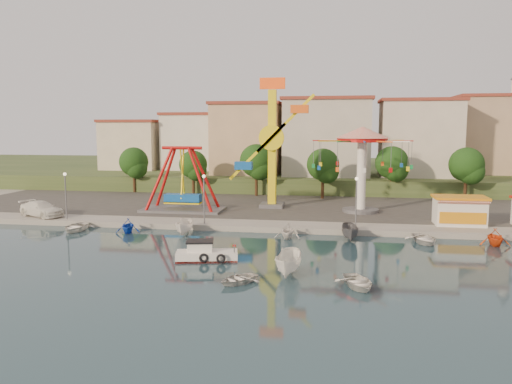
% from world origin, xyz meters
% --- Properties ---
extents(ground, '(200.00, 200.00, 0.00)m').
position_xyz_m(ground, '(0.00, 0.00, 0.00)').
color(ground, '#152D3B').
rests_on(ground, ground).
extents(quay_deck, '(200.00, 100.00, 0.60)m').
position_xyz_m(quay_deck, '(0.00, 62.00, 0.30)').
color(quay_deck, '#9E998E').
rests_on(quay_deck, ground).
extents(asphalt_pad, '(90.00, 28.00, 0.01)m').
position_xyz_m(asphalt_pad, '(0.00, 30.00, 0.60)').
color(asphalt_pad, '#4C4944').
rests_on(asphalt_pad, quay_deck).
extents(hill_terrace, '(200.00, 60.00, 3.00)m').
position_xyz_m(hill_terrace, '(0.00, 67.00, 1.50)').
color(hill_terrace, '#384C26').
rests_on(hill_terrace, ground).
extents(pirate_ship_ride, '(10.00, 5.00, 8.00)m').
position_xyz_m(pirate_ship_ride, '(-12.77, 20.60, 4.39)').
color(pirate_ship_ride, '#59595E').
rests_on(pirate_ship_ride, quay_deck).
extents(kamikaze_tower, '(7.31, 3.10, 16.50)m').
position_xyz_m(kamikaze_tower, '(-1.86, 24.95, 8.46)').
color(kamikaze_tower, '#59595E').
rests_on(kamikaze_tower, quay_deck).
extents(wave_swinger, '(11.60, 11.60, 10.40)m').
position_xyz_m(wave_swinger, '(8.94, 23.18, 8.20)').
color(wave_swinger, '#59595E').
rests_on(wave_swinger, quay_deck).
extents(booth_left, '(5.40, 3.78, 3.08)m').
position_xyz_m(booth_left, '(18.88, 16.49, 2.16)').
color(booth_left, white).
rests_on(booth_left, quay_deck).
extents(lamp_post_0, '(0.14, 0.14, 5.00)m').
position_xyz_m(lamp_post_0, '(-24.00, 13.00, 3.10)').
color(lamp_post_0, '#59595E').
rests_on(lamp_post_0, quay_deck).
extents(lamp_post_1, '(0.14, 0.14, 5.00)m').
position_xyz_m(lamp_post_1, '(-8.00, 13.00, 3.10)').
color(lamp_post_1, '#59595E').
rests_on(lamp_post_1, quay_deck).
extents(lamp_post_2, '(0.14, 0.14, 5.00)m').
position_xyz_m(lamp_post_2, '(8.00, 13.00, 3.10)').
color(lamp_post_2, '#59595E').
rests_on(lamp_post_2, quay_deck).
extents(tree_0, '(4.60, 4.60, 7.19)m').
position_xyz_m(tree_0, '(-26.00, 36.98, 5.47)').
color(tree_0, '#382314').
rests_on(tree_0, quay_deck).
extents(tree_1, '(4.35, 4.35, 6.80)m').
position_xyz_m(tree_1, '(-16.00, 36.24, 5.20)').
color(tree_1, '#382314').
rests_on(tree_1, quay_deck).
extents(tree_2, '(5.02, 5.02, 7.85)m').
position_xyz_m(tree_2, '(-6.00, 35.81, 5.92)').
color(tree_2, '#382314').
rests_on(tree_2, quay_deck).
extents(tree_3, '(4.68, 4.68, 7.32)m').
position_xyz_m(tree_3, '(4.00, 34.36, 5.55)').
color(tree_3, '#382314').
rests_on(tree_3, quay_deck).
extents(tree_4, '(4.86, 4.86, 7.60)m').
position_xyz_m(tree_4, '(14.00, 37.35, 5.75)').
color(tree_4, '#382314').
rests_on(tree_4, quay_deck).
extents(tree_5, '(4.83, 4.83, 7.54)m').
position_xyz_m(tree_5, '(24.00, 35.54, 5.71)').
color(tree_5, '#382314').
rests_on(tree_5, quay_deck).
extents(building_0, '(9.26, 9.53, 11.87)m').
position_xyz_m(building_0, '(-33.37, 46.06, 8.93)').
color(building_0, beige).
rests_on(building_0, hill_terrace).
extents(building_1, '(12.33, 9.01, 8.63)m').
position_xyz_m(building_1, '(-21.33, 51.38, 7.32)').
color(building_1, silver).
rests_on(building_1, hill_terrace).
extents(building_2, '(11.95, 9.28, 11.23)m').
position_xyz_m(building_2, '(-8.19, 51.96, 8.62)').
color(building_2, tan).
rests_on(building_2, hill_terrace).
extents(building_3, '(12.59, 10.50, 9.20)m').
position_xyz_m(building_3, '(5.60, 48.80, 7.60)').
color(building_3, beige).
rests_on(building_3, hill_terrace).
extents(building_4, '(10.75, 9.23, 9.24)m').
position_xyz_m(building_4, '(19.07, 52.20, 7.62)').
color(building_4, beige).
rests_on(building_4, hill_terrace).
extents(building_5, '(12.77, 10.96, 11.21)m').
position_xyz_m(building_5, '(32.37, 50.33, 8.61)').
color(building_5, tan).
rests_on(building_5, hill_terrace).
extents(cabin_motorboat, '(5.30, 2.95, 1.76)m').
position_xyz_m(cabin_motorboat, '(-4.56, 0.52, 0.47)').
color(cabin_motorboat, white).
rests_on(cabin_motorboat, ground).
extents(rowboat_a, '(3.56, 4.21, 0.74)m').
position_xyz_m(rowboat_a, '(7.55, -4.69, 0.37)').
color(rowboat_a, silver).
rests_on(rowboat_a, ground).
extents(rowboat_b, '(3.64, 3.76, 0.63)m').
position_xyz_m(rowboat_b, '(-0.71, -5.11, 0.32)').
color(rowboat_b, silver).
rests_on(rowboat_b, ground).
extents(skiff, '(2.00, 4.77, 1.81)m').
position_xyz_m(skiff, '(2.63, -2.69, 0.90)').
color(skiff, white).
rests_on(skiff, ground).
extents(van, '(6.51, 4.67, 1.75)m').
position_xyz_m(van, '(-27.83, 14.22, 1.48)').
color(van, white).
rests_on(van, quay_deck).
extents(moored_boat_0, '(3.19, 4.32, 0.86)m').
position_xyz_m(moored_boat_0, '(-21.18, 9.80, 0.43)').
color(moored_boat_0, silver).
rests_on(moored_boat_0, ground).
extents(moored_boat_1, '(3.14, 3.42, 1.52)m').
position_xyz_m(moored_boat_1, '(-15.32, 9.80, 0.76)').
color(moored_boat_1, blue).
rests_on(moored_boat_1, ground).
extents(moored_boat_2, '(1.84, 4.13, 1.55)m').
position_xyz_m(moored_boat_2, '(-9.22, 9.80, 0.78)').
color(moored_boat_2, white).
rests_on(moored_boat_2, ground).
extents(moored_boat_4, '(2.66, 3.05, 1.56)m').
position_xyz_m(moored_boat_4, '(1.32, 9.80, 0.78)').
color(moored_boat_4, silver).
rests_on(moored_boat_4, ground).
extents(moored_boat_5, '(1.77, 4.24, 1.61)m').
position_xyz_m(moored_boat_5, '(7.38, 9.80, 0.80)').
color(moored_boat_5, '#58575C').
rests_on(moored_boat_5, ground).
extents(moored_boat_6, '(3.53, 4.43, 0.82)m').
position_xyz_m(moored_boat_6, '(14.26, 9.80, 0.41)').
color(moored_boat_6, silver).
rests_on(moored_boat_6, ground).
extents(moored_boat_7, '(2.74, 3.15, 1.63)m').
position_xyz_m(moored_boat_7, '(20.55, 9.80, 0.81)').
color(moored_boat_7, '#E44914').
rests_on(moored_boat_7, ground).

